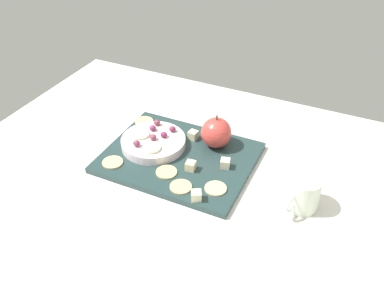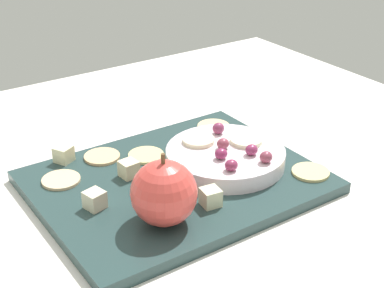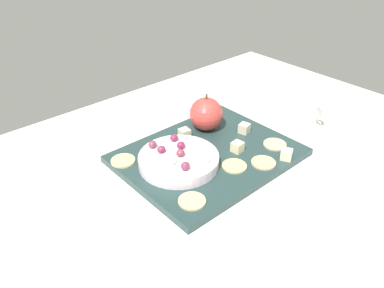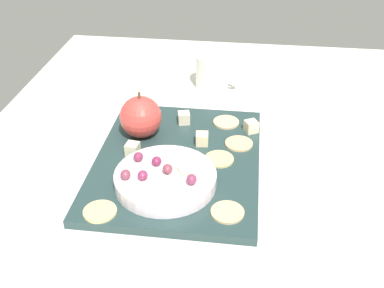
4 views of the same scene
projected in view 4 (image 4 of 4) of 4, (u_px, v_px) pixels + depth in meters
The scene contains 23 objects.
table at pixel (201, 165), 88.00cm from camera, with size 116.32×89.34×3.78cm, color silver.
platter at pixel (178, 162), 84.38cm from camera, with size 37.04×29.05×1.54cm, color #263D3D.
serving_dish at pixel (165, 179), 76.94cm from camera, with size 16.82×16.82×2.32cm, color white.
apple_whole at pixel (141, 117), 88.26cm from camera, with size 7.97×7.97×7.97cm, color #D1423C.
apple_stem at pixel (139, 95), 85.74cm from camera, with size 0.50×0.50×1.20cm, color brown.
cheese_cube_0 at pixel (184, 118), 93.64cm from camera, with size 2.27×2.27×2.27cm, color beige.
cheese_cube_1 at pixel (133, 149), 84.34cm from camera, with size 2.27×2.27×2.27cm, color beige.
cheese_cube_2 at pixel (203, 139), 87.14cm from camera, with size 2.27×2.27×2.27cm, color beige.
cheese_cube_3 at pixel (251, 126), 90.87cm from camera, with size 2.27×2.27×2.27cm, color beige.
cracker_0 at pixel (219, 159), 83.36cm from camera, with size 5.18×5.18×0.40cm, color #D3C381.
cracker_1 at pixel (227, 212), 71.60cm from camera, with size 5.18×5.18×0.40cm, color #D3B584.
cracker_2 at pixel (239, 144), 87.54cm from camera, with size 5.18×5.18×0.40cm, color #DEB281.
cracker_3 at pixel (226, 122), 94.07cm from camera, with size 5.18×5.18×0.40cm, color beige.
cracker_4 at pixel (100, 212), 71.72cm from camera, with size 5.18×5.18×0.40cm, color #D6C480.
grape_0 at pixel (191, 179), 73.58cm from camera, with size 1.82×1.64×1.72cm, color #853457.
grape_1 at pixel (157, 161), 77.89cm from camera, with size 1.82×1.64×1.50cm, color #83274F.
grape_2 at pixel (143, 175), 74.62cm from camera, with size 1.82×1.64×1.53cm, color #8A2E57.
grape_3 at pixel (125, 175), 74.71cm from camera, with size 1.82×1.64×1.60cm, color #863B4F.
grape_4 at pixel (168, 169), 76.01cm from camera, with size 1.82×1.64×1.55cm, color #8D3C4E.
grape_5 at pixel (138, 157), 78.93cm from camera, with size 1.82×1.64×1.51cm, color #832B4D.
apple_slice_0 at pixel (191, 167), 77.23cm from camera, with size 4.63×4.63×0.60cm, color beige.
apple_slice_1 at pixel (161, 186), 73.03cm from camera, with size 4.63×4.63×0.60cm, color beige.
cup at pixel (213, 72), 108.84cm from camera, with size 7.60×10.61×7.92cm.
Camera 4 is at (70.88, 7.55, 53.67)cm, focal length 43.86 mm.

